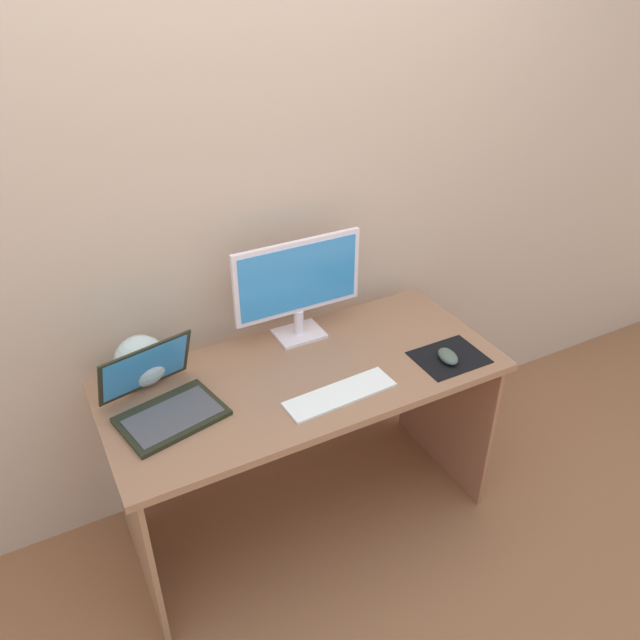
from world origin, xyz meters
name	(u,v)px	position (x,y,z in m)	size (l,w,h in m)	color
ground_plane	(307,514)	(0.00, 0.00, 0.00)	(8.00, 8.00, 0.00)	#905C3C
wall_back	(253,195)	(0.00, 0.39, 1.25)	(6.00, 0.04, 2.50)	#C6AB93
desk	(305,406)	(0.00, 0.00, 0.58)	(1.40, 0.62, 0.73)	#97694D
monitor	(298,284)	(0.09, 0.22, 0.95)	(0.50, 0.14, 0.39)	white
laptop	(163,400)	(-0.49, 0.03, 0.77)	(0.37, 0.36, 0.22)	black
fishbowl	(141,361)	(-0.51, 0.22, 0.81)	(0.18, 0.18, 0.18)	silver
keyboard_external	(340,394)	(0.05, -0.17, 0.73)	(0.39, 0.11, 0.01)	white
mousepad	(449,357)	(0.51, -0.16, 0.73)	(0.25, 0.20, 0.00)	black
mouse	(448,356)	(0.49, -0.18, 0.75)	(0.06, 0.10, 0.04)	#4B594F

